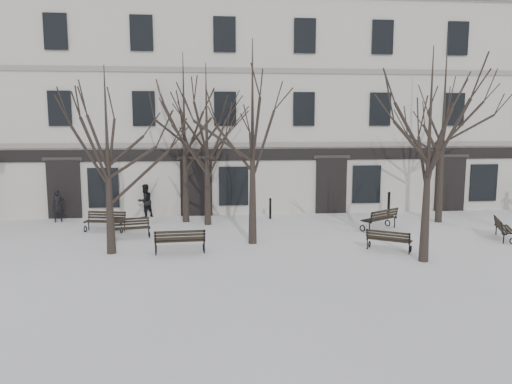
{
  "coord_description": "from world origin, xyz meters",
  "views": [
    {
      "loc": [
        -3.07,
        -17.34,
        4.8
      ],
      "look_at": [
        -0.96,
        3.0,
        1.88
      ],
      "focal_mm": 35.0,
      "sensor_mm": 36.0,
      "label": 1
    }
  ],
  "objects": [
    {
      "name": "pedestrian_a",
      "position": [
        -10.07,
        7.0,
        0.0
      ],
      "size": [
        0.67,
        0.56,
        1.56
      ],
      "primitive_type": "imported",
      "rotation": [
        0.0,
        0.0,
        0.37
      ],
      "color": "black",
      "rests_on": "ground"
    },
    {
      "name": "tree_5",
      "position": [
        -2.95,
        5.63,
        4.62
      ],
      "size": [
        5.17,
        5.17,
        7.39
      ],
      "color": "black",
      "rests_on": "ground"
    },
    {
      "name": "bench_2",
      "position": [
        3.69,
        0.1,
        0.44
      ],
      "size": [
        1.65,
        1.36,
        0.82
      ],
      "rotation": [
        0.0,
        0.0,
        2.57
      ],
      "color": "black",
      "rests_on": "ground"
    },
    {
      "name": "tree_4",
      "position": [
        -3.99,
        6.41,
        4.97
      ],
      "size": [
        5.57,
        5.57,
        7.96
      ],
      "color": "black",
      "rests_on": "ground"
    },
    {
      "name": "tree_6",
      "position": [
        8.04,
        5.09,
        5.48
      ],
      "size": [
        6.13,
        6.13,
        8.76
      ],
      "color": "black",
      "rests_on": "ground"
    },
    {
      "name": "bench_3",
      "position": [
        -7.43,
        4.63,
        0.47
      ],
      "size": [
        1.82,
        0.98,
        0.87
      ],
      "rotation": [
        0.0,
        0.0,
        -0.22
      ],
      "color": "black",
      "rests_on": "ground"
    },
    {
      "name": "ground",
      "position": [
        0.0,
        0.0,
        0.0
      ],
      "size": [
        100.0,
        100.0,
        0.0
      ],
      "primitive_type": "plane",
      "color": "white",
      "rests_on": "ground"
    },
    {
      "name": "bollard_a",
      "position": [
        0.13,
        6.7,
        0.56
      ],
      "size": [
        0.13,
        0.13,
        1.05
      ],
      "color": "black",
      "rests_on": "ground"
    },
    {
      "name": "tree_0",
      "position": [
        -6.5,
        0.85,
        4.21
      ],
      "size": [
        4.72,
        4.72,
        6.74
      ],
      "color": "black",
      "rests_on": "ground"
    },
    {
      "name": "building",
      "position": [
        0.0,
        12.96,
        5.52
      ],
      "size": [
        40.4,
        10.2,
        11.4
      ],
      "color": "beige",
      "rests_on": "ground"
    },
    {
      "name": "tree_1",
      "position": [
        -1.22,
        1.84,
        4.92
      ],
      "size": [
        5.51,
        5.51,
        7.87
      ],
      "color": "black",
      "rests_on": "ground"
    },
    {
      "name": "bollard_b",
      "position": [
        6.33,
        7.08,
        0.65
      ],
      "size": [
        0.16,
        0.16,
        1.21
      ],
      "color": "black",
      "rests_on": "ground"
    },
    {
      "name": "pedestrian_b",
      "position": [
        -6.06,
        7.68,
        0.0
      ],
      "size": [
        1.03,
        1.03,
        1.68
      ],
      "primitive_type": "imported",
      "rotation": [
        0.0,
        0.0,
        3.9
      ],
      "color": "black",
      "rests_on": "ground"
    },
    {
      "name": "bench_5",
      "position": [
        9.02,
        1.43,
        0.47
      ],
      "size": [
        1.2,
        1.79,
        0.86
      ],
      "rotation": [
        0.0,
        0.0,
        1.19
      ],
      "color": "black",
      "rests_on": "ground"
    },
    {
      "name": "bench_0",
      "position": [
        -6.18,
        3.25,
        0.45
      ],
      "size": [
        1.7,
        0.91,
        0.82
      ],
      "rotation": [
        0.0,
        0.0,
        0.21
      ],
      "color": "black",
      "rests_on": "ground"
    },
    {
      "name": "bench_1",
      "position": [
        -4.0,
        0.56,
        0.5
      ],
      "size": [
        1.87,
        0.78,
        0.92
      ],
      "rotation": [
        0.0,
        0.0,
        3.21
      ],
      "color": "black",
      "rests_on": "ground"
    },
    {
      "name": "bench_4",
      "position": [
        4.66,
        3.69,
        0.52
      ],
      "size": [
        1.93,
        1.59,
        0.95
      ],
      "rotation": [
        0.0,
        0.0,
        3.72
      ],
      "color": "black",
      "rests_on": "ground"
    },
    {
      "name": "tree_2",
      "position": [
        4.4,
        -1.32,
        4.52
      ],
      "size": [
        5.06,
        5.06,
        7.24
      ],
      "color": "black",
      "rests_on": "ground"
    }
  ]
}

